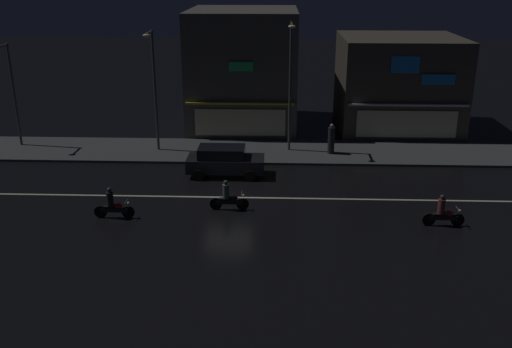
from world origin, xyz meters
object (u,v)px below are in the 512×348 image
(motorcycle_lead, at_px, (228,198))
(traffic_cone, at_px, (193,164))
(streetlamp_west, at_px, (11,86))
(streetlamp_east, at_px, (290,78))
(pedestrian_on_sidewalk, at_px, (331,140))
(parked_car_near_kerb, at_px, (225,161))
(motorcycle_following, at_px, (113,205))
(motorcycle_opposite_lane, at_px, (443,213))
(streetlamp_mid, at_px, (154,82))

(motorcycle_lead, xyz_separation_m, traffic_cone, (-2.57, 5.85, -0.36))
(streetlamp_west, bearing_deg, traffic_cone, -17.27)
(streetlamp_east, relative_size, traffic_cone, 14.43)
(pedestrian_on_sidewalk, bearing_deg, parked_car_near_kerb, -117.95)
(streetlamp_east, bearing_deg, streetlamp_west, 178.72)
(motorcycle_following, xyz_separation_m, motorcycle_opposite_lane, (15.14, -0.28, 0.00))
(streetlamp_mid, bearing_deg, parked_car_near_kerb, -41.17)
(motorcycle_lead, distance_m, motorcycle_following, 5.42)
(parked_car_near_kerb, height_order, traffic_cone, parked_car_near_kerb)
(motorcycle_lead, bearing_deg, pedestrian_on_sidewalk, -116.06)
(streetlamp_west, xyz_separation_m, streetlamp_mid, (9.19, -0.66, 0.47))
(streetlamp_east, distance_m, motorcycle_opposite_lane, 13.22)
(parked_car_near_kerb, distance_m, motorcycle_opposite_lane, 12.19)
(motorcycle_following, bearing_deg, pedestrian_on_sidewalk, -133.96)
(streetlamp_east, bearing_deg, streetlamp_mid, -178.14)
(streetlamp_east, xyz_separation_m, motorcycle_lead, (-3.08, -9.14, -4.13))
(pedestrian_on_sidewalk, bearing_deg, streetlamp_east, -159.17)
(streetlamp_mid, distance_m, pedestrian_on_sidewalk, 11.45)
(pedestrian_on_sidewalk, bearing_deg, motorcycle_opposite_lane, -37.25)
(parked_car_near_kerb, bearing_deg, motorcycle_lead, -82.88)
(streetlamp_west, distance_m, motorcycle_opposite_lane, 26.84)
(pedestrian_on_sidewalk, height_order, motorcycle_following, pedestrian_on_sidewalk)
(pedestrian_on_sidewalk, height_order, traffic_cone, pedestrian_on_sidewalk)
(streetlamp_west, height_order, parked_car_near_kerb, streetlamp_west)
(streetlamp_east, xyz_separation_m, pedestrian_on_sidewalk, (2.60, -0.44, -3.76))
(motorcycle_opposite_lane, bearing_deg, traffic_cone, -23.27)
(parked_car_near_kerb, height_order, motorcycle_lead, parked_car_near_kerb)
(traffic_cone, bearing_deg, streetlamp_west, 162.73)
(parked_car_near_kerb, bearing_deg, streetlamp_east, 49.49)
(streetlamp_mid, height_order, motorcycle_following, streetlamp_mid)
(motorcycle_following, distance_m, traffic_cone, 7.54)
(streetlamp_west, relative_size, streetlamp_east, 0.82)
(traffic_cone, bearing_deg, streetlamp_mid, 131.29)
(streetlamp_mid, xyz_separation_m, streetlamp_east, (8.30, 0.27, 0.26))
(streetlamp_east, relative_size, pedestrian_on_sidewalk, 4.20)
(streetlamp_mid, bearing_deg, streetlamp_east, 1.86)
(traffic_cone, bearing_deg, motorcycle_following, -111.22)
(streetlamp_east, height_order, parked_car_near_kerb, streetlamp_east)
(pedestrian_on_sidewalk, xyz_separation_m, traffic_cone, (-8.25, -2.85, -0.73))
(streetlamp_east, height_order, pedestrian_on_sidewalk, streetlamp_east)
(streetlamp_west, bearing_deg, motorcycle_following, -49.56)
(streetlamp_west, bearing_deg, parked_car_near_kerb, -18.80)
(streetlamp_west, xyz_separation_m, motorcycle_opposite_lane, (24.26, -10.97, -3.40))
(pedestrian_on_sidewalk, relative_size, traffic_cone, 3.44)
(motorcycle_opposite_lane, relative_size, traffic_cone, 3.45)
(streetlamp_west, xyz_separation_m, motorcycle_lead, (14.41, -9.53, -3.40))
(parked_car_near_kerb, bearing_deg, pedestrian_on_sidewalk, 31.65)
(motorcycle_opposite_lane, bearing_deg, streetlamp_east, -50.23)
(streetlamp_west, relative_size, motorcycle_lead, 3.44)
(streetlamp_mid, relative_size, pedestrian_on_sidewalk, 3.93)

